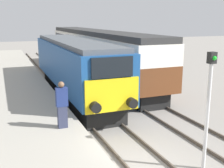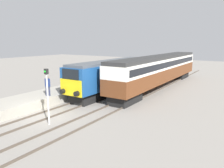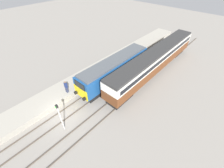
{
  "view_description": "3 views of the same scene",
  "coord_description": "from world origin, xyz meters",
  "px_view_note": "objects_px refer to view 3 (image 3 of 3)",
  "views": [
    {
      "loc": [
        -4.39,
        -7.76,
        4.94
      ],
      "look_at": [
        0.0,
        3.13,
        2.22
      ],
      "focal_mm": 45.0,
      "sensor_mm": 36.0,
      "label": 1
    },
    {
      "loc": [
        13.41,
        -10.63,
        5.77
      ],
      "look_at": [
        1.7,
        7.13,
        1.6
      ],
      "focal_mm": 35.0,
      "sensor_mm": 36.0,
      "label": 2
    },
    {
      "loc": [
        12.2,
        -4.55,
        14.79
      ],
      "look_at": [
        1.7,
        7.13,
        1.6
      ],
      "focal_mm": 24.0,
      "sensor_mm": 36.0,
      "label": 3
    }
  ],
  "objects_px": {
    "locomotive": "(115,69)",
    "passenger_carriage": "(155,59)",
    "signal_post": "(60,116)",
    "person_on_platform": "(66,87)"
  },
  "relations": [
    {
      "from": "locomotive",
      "to": "signal_post",
      "type": "bearing_deg",
      "value": -80.87
    },
    {
      "from": "person_on_platform",
      "to": "signal_post",
      "type": "relative_size",
      "value": 0.46
    },
    {
      "from": "locomotive",
      "to": "person_on_platform",
      "type": "height_order",
      "value": "locomotive"
    },
    {
      "from": "passenger_carriage",
      "to": "signal_post",
      "type": "bearing_deg",
      "value": -95.87
    },
    {
      "from": "locomotive",
      "to": "person_on_platform",
      "type": "bearing_deg",
      "value": -108.0
    },
    {
      "from": "person_on_platform",
      "to": "signal_post",
      "type": "bearing_deg",
      "value": -40.27
    },
    {
      "from": "passenger_carriage",
      "to": "signal_post",
      "type": "height_order",
      "value": "passenger_carriage"
    },
    {
      "from": "locomotive",
      "to": "signal_post",
      "type": "xyz_separation_m",
      "value": [
        1.7,
        -10.58,
        0.29
      ]
    },
    {
      "from": "locomotive",
      "to": "passenger_carriage",
      "type": "xyz_separation_m",
      "value": [
        3.4,
        5.96,
        0.41
      ]
    },
    {
      "from": "locomotive",
      "to": "passenger_carriage",
      "type": "height_order",
      "value": "passenger_carriage"
    }
  ]
}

